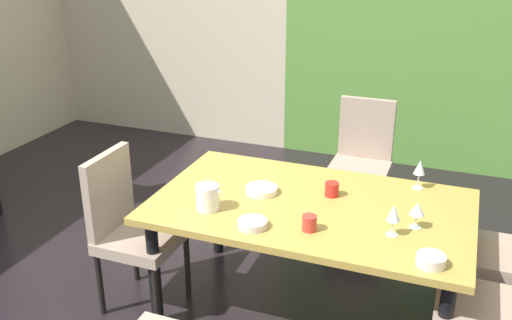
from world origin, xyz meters
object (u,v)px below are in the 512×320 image
(serving_bowl_right, at_px, (431,260))
(serving_bowl_rear, at_px, (252,224))
(cup_south, at_px, (309,223))
(pitcher_corner, at_px, (208,197))
(wine_glass_center, at_px, (417,210))
(chair_left_near, at_px, (129,224))
(chair_head_far, at_px, (362,156))
(serving_bowl_left, at_px, (262,190))
(wine_glass_front, at_px, (420,168))
(chair_right_far, at_px, (501,244))
(wine_glass_north, at_px, (394,214))
(cup_east, at_px, (332,189))
(chair_right_near, at_px, (505,296))
(dining_table, at_px, (310,215))

(serving_bowl_right, distance_m, serving_bowl_rear, 0.89)
(serving_bowl_right, distance_m, cup_south, 0.62)
(cup_south, relative_size, pitcher_corner, 0.57)
(wine_glass_center, bearing_deg, cup_south, -156.18)
(chair_left_near, height_order, serving_bowl_rear, chair_left_near)
(chair_head_far, xyz_separation_m, serving_bowl_right, (0.64, -1.69, 0.22))
(chair_left_near, bearing_deg, serving_bowl_left, 113.16)
(chair_head_far, distance_m, wine_glass_front, 1.04)
(chair_right_far, distance_m, wine_glass_north, 0.79)
(wine_glass_front, relative_size, serving_bowl_rear, 1.14)
(serving_bowl_right, bearing_deg, serving_bowl_rear, 177.37)
(serving_bowl_left, height_order, cup_east, cup_east)
(serving_bowl_rear, bearing_deg, chair_head_far, 81.22)
(wine_glass_front, relative_size, serving_bowl_right, 1.30)
(serving_bowl_rear, height_order, cup_east, cup_east)
(chair_left_near, xyz_separation_m, serving_bowl_right, (1.71, -0.13, 0.22))
(chair_left_near, bearing_deg, wine_glass_north, 93.17)
(chair_right_near, bearing_deg, wine_glass_front, 35.40)
(wine_glass_center, relative_size, serving_bowl_right, 1.04)
(chair_left_near, bearing_deg, chair_right_near, 90.00)
(chair_head_far, relative_size, chair_right_far, 1.02)
(chair_right_near, bearing_deg, dining_table, 74.95)
(chair_right_near, height_order, cup_south, chair_right_near)
(wine_glass_front, bearing_deg, chair_left_near, -155.87)
(chair_head_far, relative_size, serving_bowl_right, 7.05)
(cup_south, bearing_deg, cup_east, 88.80)
(wine_glass_north, bearing_deg, cup_south, -165.76)
(wine_glass_center, bearing_deg, chair_right_far, 38.20)
(chair_right_far, bearing_deg, dining_table, 105.16)
(dining_table, relative_size, wine_glass_north, 10.46)
(dining_table, height_order, cup_east, cup_east)
(dining_table, xyz_separation_m, chair_head_far, (0.05, 1.28, -0.12))
(chair_head_far, height_order, serving_bowl_left, chair_head_far)
(chair_head_far, bearing_deg, cup_south, 91.01)
(dining_table, relative_size, cup_east, 21.69)
(chair_right_near, bearing_deg, chair_head_far, 32.28)
(chair_right_far, relative_size, serving_bowl_rear, 6.04)
(wine_glass_north, xyz_separation_m, serving_bowl_rear, (-0.68, -0.17, -0.10))
(chair_right_far, relative_size, cup_east, 11.48)
(dining_table, distance_m, chair_head_far, 1.29)
(serving_bowl_right, bearing_deg, wine_glass_front, 100.14)
(wine_glass_front, height_order, wine_glass_north, wine_glass_front)
(chair_head_far, height_order, chair_right_near, chair_right_near)
(chair_left_near, relative_size, serving_bowl_rear, 6.21)
(wine_glass_center, relative_size, wine_glass_north, 0.83)
(dining_table, height_order, wine_glass_center, wine_glass_center)
(chair_right_far, relative_size, wine_glass_north, 5.54)
(chair_right_near, xyz_separation_m, wine_glass_front, (-0.50, 0.70, 0.30))
(chair_head_far, relative_size, serving_bowl_rear, 6.18)
(serving_bowl_left, height_order, pitcher_corner, pitcher_corner)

